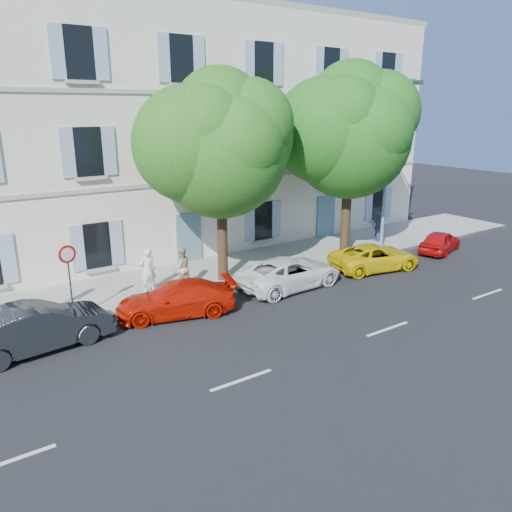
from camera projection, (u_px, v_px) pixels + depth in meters
ground at (312, 295)px, 20.39m from camera, size 90.00×90.00×0.00m
sidewalk at (252, 266)px, 23.90m from camera, size 36.00×4.50×0.15m
kerb at (279, 278)px, 22.18m from camera, size 36.00×0.16×0.16m
building at (192, 134)px, 26.77m from camera, size 28.00×7.00×12.00m
car_dark_sedan at (38, 327)px, 15.57m from camera, size 4.71×2.09×1.50m
car_red_coupe at (176, 299)px, 18.22m from camera, size 4.66×2.89×1.26m
car_white_coupe at (290, 273)px, 21.04m from camera, size 4.83×2.43×1.31m
car_yellow_supercar at (375, 257)px, 23.42m from camera, size 4.66×2.80×1.21m
car_red_hatchback at (440, 241)px, 26.28m from camera, size 3.66×2.37×1.16m
tree_left at (221, 151)px, 20.26m from camera, size 5.50×5.50×8.53m
tree_right at (350, 138)px, 23.94m from camera, size 5.87×5.87×9.04m
road_sign at (69, 267)px, 17.07m from camera, size 0.62×0.20×2.73m
street_lamp at (390, 157)px, 25.14m from camera, size 0.37×1.83×8.52m
pedestrian_a at (148, 270)px, 20.07m from camera, size 0.68×0.46×1.82m
pedestrian_b at (182, 267)px, 20.59m from camera, size 0.86×0.68×1.72m
pedestrian_c at (378, 227)px, 27.72m from camera, size 0.56×1.04×1.69m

